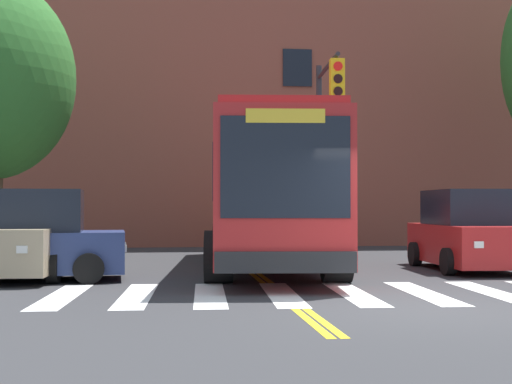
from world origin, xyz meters
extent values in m
plane|color=#303033|center=(0.00, 0.00, 0.00)|extent=(120.00, 120.00, 0.00)
cube|color=white|center=(-5.46, 2.05, 0.00)|extent=(0.68, 3.47, 0.01)
cube|color=white|center=(-4.24, 2.00, 0.00)|extent=(0.68, 3.47, 0.01)
cube|color=white|center=(-3.01, 1.94, 0.00)|extent=(0.68, 3.47, 0.01)
cube|color=white|center=(-1.78, 1.88, 0.00)|extent=(0.68, 3.47, 0.01)
cube|color=white|center=(-0.56, 1.82, 0.00)|extent=(0.68, 3.47, 0.01)
cube|color=white|center=(0.67, 1.77, 0.00)|extent=(0.68, 3.47, 0.01)
cube|color=white|center=(1.89, 1.71, 0.00)|extent=(0.68, 3.47, 0.01)
cube|color=gold|center=(-1.87, 15.77, 0.00)|extent=(0.12, 36.00, 0.01)
cube|color=gold|center=(-1.71, 15.77, 0.00)|extent=(0.12, 36.00, 0.01)
cube|color=#B22323|center=(-1.27, 7.09, 1.82)|extent=(3.39, 11.12, 2.86)
cube|color=black|center=(-0.05, 6.98, 2.10)|extent=(0.92, 10.03, 1.03)
cube|color=black|center=(-2.49, 7.20, 2.10)|extent=(0.92, 10.03, 1.03)
cube|color=black|center=(-1.76, 1.63, 2.16)|extent=(2.18, 0.22, 1.72)
cube|color=yellow|center=(-1.76, 1.62, 3.02)|extent=(1.33, 0.15, 0.24)
cube|color=#232326|center=(-1.77, 1.60, 0.57)|extent=(2.38, 0.31, 0.36)
cube|color=maroon|center=(-1.27, 7.09, 3.33)|extent=(3.21, 10.67, 0.16)
cylinder|color=black|center=(-0.42, 3.61, 0.51)|extent=(0.65, 1.07, 1.03)
cylinder|color=black|center=(-2.73, 3.81, 0.51)|extent=(0.65, 1.07, 1.03)
cylinder|color=black|center=(0.10, 9.44, 0.51)|extent=(0.65, 1.07, 1.03)
cylinder|color=black|center=(-2.21, 9.65, 0.51)|extent=(0.65, 1.07, 1.03)
cylinder|color=black|center=(0.20, 10.54, 0.51)|extent=(0.65, 1.07, 1.03)
cylinder|color=black|center=(-2.11, 10.74, 0.51)|extent=(0.65, 1.07, 1.03)
cube|color=tan|center=(-6.82, 5.49, 0.63)|extent=(2.05, 4.45, 0.89)
cube|color=black|center=(-6.82, 5.62, 1.42)|extent=(1.77, 2.17, 0.70)
cube|color=white|center=(-6.35, 3.26, 0.71)|extent=(0.20, 0.05, 0.14)
cylinder|color=black|center=(-5.92, 4.09, 0.33)|extent=(0.25, 0.67, 0.66)
cylinder|color=black|center=(-5.81, 6.80, 0.33)|extent=(0.25, 0.67, 0.66)
cube|color=#AD1E1E|center=(3.29, 5.92, 0.62)|extent=(1.97, 4.11, 0.90)
cube|color=black|center=(3.30, 5.96, 1.48)|extent=(1.69, 2.30, 0.82)
cube|color=white|center=(2.66, 3.91, 0.71)|extent=(0.20, 0.05, 0.14)
cylinder|color=black|center=(2.33, 4.72, 0.30)|extent=(0.25, 0.61, 0.60)
cylinder|color=black|center=(4.26, 7.11, 0.30)|extent=(0.25, 0.61, 0.60)
cylinder|color=black|center=(2.47, 7.21, 0.30)|extent=(0.25, 0.61, 0.60)
cube|color=white|center=(-0.04, 16.59, 0.60)|extent=(2.02, 3.92, 0.87)
cube|color=black|center=(-0.04, 16.63, 1.44)|extent=(1.73, 2.20, 0.81)
cube|color=white|center=(0.62, 14.71, 0.69)|extent=(0.20, 0.05, 0.14)
cube|color=white|center=(-0.43, 14.63, 0.69)|extent=(0.20, 0.05, 0.14)
cylinder|color=black|center=(0.94, 15.47, 0.30)|extent=(0.26, 0.61, 0.60)
cylinder|color=black|center=(-0.86, 15.35, 0.30)|extent=(0.26, 0.61, 0.60)
cylinder|color=black|center=(0.78, 17.83, 0.30)|extent=(0.26, 0.61, 0.60)
cylinder|color=black|center=(-1.02, 17.70, 0.30)|extent=(0.26, 0.61, 0.60)
cube|color=navy|center=(-6.41, 4.66, 0.58)|extent=(3.72, 1.91, 0.82)
cube|color=black|center=(-6.45, 4.66, 1.41)|extent=(2.09, 1.62, 0.85)
cube|color=white|center=(-4.63, 5.28, 0.66)|extent=(0.05, 0.20, 0.14)
cube|color=white|center=(-4.56, 4.30, 0.66)|extent=(0.05, 0.20, 0.14)
cylinder|color=black|center=(-5.36, 5.58, 0.30)|extent=(0.61, 0.26, 0.60)
cylinder|color=black|center=(-5.23, 3.90, 0.30)|extent=(0.61, 0.26, 0.60)
cylinder|color=#28282D|center=(0.50, 9.56, 2.74)|extent=(0.16, 0.16, 5.48)
cylinder|color=#28282D|center=(0.40, 8.00, 5.15)|extent=(0.31, 3.12, 0.11)
cube|color=yellow|center=(0.31, 6.59, 4.55)|extent=(0.36, 0.30, 1.00)
cylinder|color=red|center=(0.30, 6.44, 4.85)|extent=(0.22, 0.04, 0.22)
cylinder|color=black|center=(0.30, 6.44, 4.55)|extent=(0.22, 0.04, 0.22)
cylinder|color=black|center=(0.30, 6.44, 4.25)|extent=(0.22, 0.04, 0.22)
cube|color=brown|center=(1.08, 20.42, 6.33)|extent=(33.37, 8.59, 12.66)
cube|color=black|center=(1.08, 16.10, 3.16)|extent=(1.10, 0.06, 1.40)
cube|color=black|center=(1.08, 16.10, 6.71)|extent=(1.10, 0.06, 1.40)
camera|label=1|loc=(-3.70, -10.14, 1.50)|focal=50.00mm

